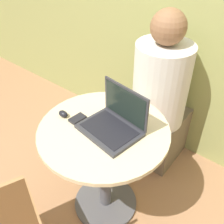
{
  "coord_description": "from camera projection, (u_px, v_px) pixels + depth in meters",
  "views": [
    {
      "loc": [
        0.73,
        -0.84,
        1.72
      ],
      "look_at": [
        0.02,
        0.05,
        0.83
      ],
      "focal_mm": 42.0,
      "sensor_mm": 36.0,
      "label": 1
    }
  ],
  "objects": [
    {
      "name": "laptop",
      "position": [
        115.0,
        122.0,
        1.46
      ],
      "size": [
        0.36,
        0.29,
        0.24
      ],
      "color": "#2D2D33",
      "rests_on": "round_table"
    },
    {
      "name": "person_seated",
      "position": [
        162.0,
        105.0,
        2.01
      ],
      "size": [
        0.39,
        0.61,
        1.26
      ],
      "color": "brown",
      "rests_on": "ground_plane"
    },
    {
      "name": "ground_plane",
      "position": [
        106.0,
        202.0,
        1.93
      ],
      "size": [
        12.0,
        12.0,
        0.0
      ],
      "primitive_type": "plane",
      "color": "#9E704C"
    },
    {
      "name": "round_table",
      "position": [
        104.0,
        154.0,
        1.61
      ],
      "size": [
        0.76,
        0.76,
        0.73
      ],
      "color": "#4C4C51",
      "rests_on": "ground_plane"
    },
    {
      "name": "computer_mouse",
      "position": [
        63.0,
        114.0,
        1.56
      ],
      "size": [
        0.06,
        0.04,
        0.04
      ],
      "color": "black",
      "rests_on": "round_table"
    },
    {
      "name": "cell_phone",
      "position": [
        77.0,
        119.0,
        1.54
      ],
      "size": [
        0.07,
        0.1,
        0.02
      ],
      "color": "black",
      "rests_on": "round_table"
    }
  ]
}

